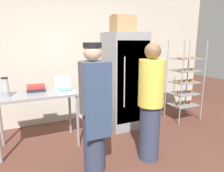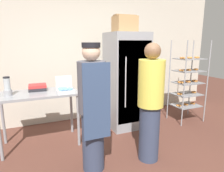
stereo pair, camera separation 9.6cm
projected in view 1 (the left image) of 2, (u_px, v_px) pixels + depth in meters
back_wall at (82, 47)px, 4.16m from camera, size 6.40×0.12×3.06m
refrigerator at (124, 81)px, 3.85m from camera, size 0.70×0.72×1.80m
baking_rack at (185, 81)px, 4.16m from camera, size 0.62×0.47×1.67m
prep_counter at (37, 100)px, 3.06m from camera, size 1.18×0.61×0.87m
donut_box at (64, 90)px, 3.03m from camera, size 0.25×0.21×0.25m
blender_pitcher at (5, 88)px, 2.82m from camera, size 0.11×0.11×0.28m
binder_stack at (36, 88)px, 3.17m from camera, size 0.28×0.26×0.09m
cardboard_storage_box at (123, 24)px, 3.62m from camera, size 0.40×0.33×0.30m
person_baker at (94, 107)px, 2.45m from camera, size 0.34×0.36×1.63m
person_customer at (151, 103)px, 2.70m from camera, size 0.34×0.34×1.63m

